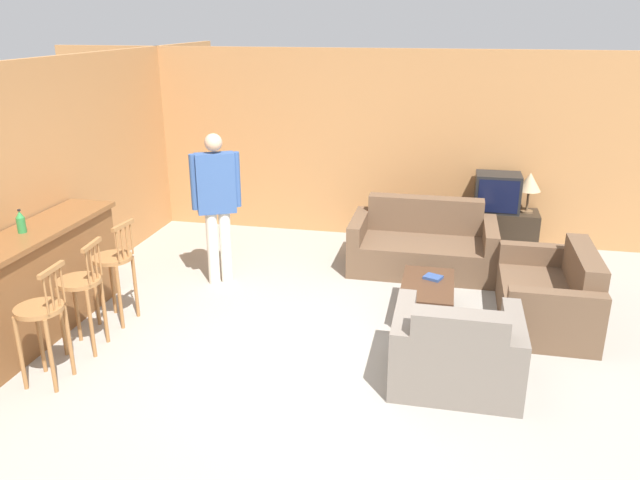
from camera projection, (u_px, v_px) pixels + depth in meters
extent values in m
plane|color=gray|center=(317.00, 357.00, 5.80)|extent=(24.00, 24.00, 0.00)
cube|color=#B27A47|center=(371.00, 145.00, 8.68)|extent=(9.40, 0.08, 2.60)
cube|color=#B27A47|center=(76.00, 173.00, 7.16)|extent=(0.08, 8.61, 2.60)
cube|color=brown|center=(26.00, 293.00, 5.94)|extent=(0.47, 2.52, 1.01)
cube|color=brown|center=(17.00, 241.00, 5.76)|extent=(0.55, 2.58, 0.05)
cylinder|color=#996638|center=(39.00, 309.00, 5.19)|extent=(0.41, 0.41, 0.04)
cylinder|color=#996638|center=(40.00, 338.00, 5.46)|extent=(0.04, 0.04, 0.68)
cylinder|color=#996638|center=(20.00, 354.00, 5.20)|extent=(0.04, 0.04, 0.68)
cylinder|color=#996638|center=(69.00, 340.00, 5.41)|extent=(0.04, 0.04, 0.68)
cylinder|color=#996638|center=(51.00, 357.00, 5.15)|extent=(0.04, 0.04, 0.68)
cylinder|color=#996638|center=(62.00, 284.00, 5.21)|extent=(0.02, 0.02, 0.33)
cylinder|color=#996638|center=(57.00, 288.00, 5.13)|extent=(0.02, 0.02, 0.33)
cylinder|color=#996638|center=(52.00, 292.00, 5.06)|extent=(0.02, 0.02, 0.33)
cylinder|color=#996638|center=(46.00, 296.00, 4.98)|extent=(0.02, 0.02, 0.33)
cube|color=#996638|center=(51.00, 270.00, 5.03)|extent=(0.05, 0.34, 0.04)
cylinder|color=#996638|center=(79.00, 281.00, 5.73)|extent=(0.43, 0.43, 0.04)
cylinder|color=#996638|center=(77.00, 309.00, 5.99)|extent=(0.04, 0.04, 0.68)
cylinder|color=#996638|center=(62.00, 322.00, 5.73)|extent=(0.04, 0.04, 0.68)
cylinder|color=#996638|center=(104.00, 310.00, 5.96)|extent=(0.04, 0.04, 0.68)
cylinder|color=#996638|center=(91.00, 324.00, 5.70)|extent=(0.04, 0.04, 0.68)
cylinder|color=#996638|center=(100.00, 259.00, 5.76)|extent=(0.02, 0.02, 0.33)
cylinder|color=#996638|center=(96.00, 262.00, 5.68)|extent=(0.02, 0.02, 0.33)
cylinder|color=#996638|center=(92.00, 265.00, 5.61)|extent=(0.02, 0.02, 0.33)
cylinder|color=#996638|center=(88.00, 268.00, 5.54)|extent=(0.02, 0.02, 0.33)
cube|color=#996638|center=(91.00, 245.00, 5.59)|extent=(0.07, 0.34, 0.04)
cylinder|color=#996638|center=(112.00, 258.00, 6.28)|extent=(0.43, 0.43, 0.04)
cylinder|color=#996638|center=(112.00, 284.00, 6.56)|extent=(0.04, 0.04, 0.68)
cylinder|color=#996638|center=(96.00, 294.00, 6.31)|extent=(0.04, 0.04, 0.68)
cylinder|color=#996638|center=(135.00, 287.00, 6.49)|extent=(0.04, 0.04, 0.68)
cylinder|color=#996638|center=(120.00, 298.00, 6.23)|extent=(0.04, 0.04, 0.68)
cylinder|color=#996638|center=(132.00, 239.00, 6.28)|extent=(0.02, 0.02, 0.33)
cylinder|color=#996638|center=(127.00, 241.00, 6.20)|extent=(0.02, 0.02, 0.33)
cylinder|color=#996638|center=(122.00, 244.00, 6.13)|extent=(0.02, 0.02, 0.33)
cylinder|color=#996638|center=(118.00, 247.00, 6.06)|extent=(0.02, 0.02, 0.33)
cube|color=#996638|center=(123.00, 225.00, 6.11)|extent=(0.07, 0.34, 0.04)
cube|color=brown|center=(422.00, 255.00, 7.74)|extent=(1.44, 0.96, 0.39)
cube|color=brown|center=(425.00, 214.00, 7.94)|extent=(1.44, 0.22, 0.44)
cube|color=brown|center=(358.00, 241.00, 7.86)|extent=(0.16, 0.96, 0.64)
cube|color=brown|center=(489.00, 250.00, 7.55)|extent=(0.16, 0.96, 0.64)
cube|color=#70665B|center=(455.00, 361.00, 5.36)|extent=(0.76, 0.91, 0.39)
cube|color=#70665B|center=(459.00, 338.00, 4.91)|extent=(0.76, 0.22, 0.42)
cube|color=#70665B|center=(512.00, 354.00, 5.24)|extent=(0.16, 0.91, 0.63)
cube|color=#70665B|center=(402.00, 343.00, 5.41)|extent=(0.16, 0.91, 0.63)
cube|color=brown|center=(544.00, 304.00, 6.42)|extent=(0.88, 1.11, 0.39)
cube|color=brown|center=(584.00, 271.00, 6.22)|extent=(0.22, 1.11, 0.41)
cube|color=brown|center=(538.00, 271.00, 6.97)|extent=(0.88, 0.16, 0.62)
cube|color=brown|center=(554.00, 322.00, 5.79)|extent=(0.88, 0.16, 0.62)
cube|color=#472D1E|center=(428.00, 285.00, 6.49)|extent=(0.54, 0.93, 0.04)
cube|color=#472D1E|center=(401.00, 317.00, 6.21)|extent=(0.06, 0.06, 0.34)
cube|color=#472D1E|center=(448.00, 322.00, 6.12)|extent=(0.06, 0.06, 0.34)
cube|color=#472D1E|center=(408.00, 283.00, 6.99)|extent=(0.06, 0.06, 0.34)
cube|color=#472D1E|center=(449.00, 287.00, 6.90)|extent=(0.06, 0.06, 0.34)
cube|color=#2D2319|center=(494.00, 230.00, 8.40)|extent=(1.12, 0.46, 0.55)
cube|color=black|center=(497.00, 192.00, 8.22)|extent=(0.58, 0.43, 0.50)
cube|color=black|center=(498.00, 197.00, 8.02)|extent=(0.51, 0.01, 0.43)
cylinder|color=#2D7F3D|center=(21.00, 225.00, 5.87)|extent=(0.08, 0.08, 0.15)
cone|color=#2D7F3D|center=(20.00, 214.00, 5.83)|extent=(0.07, 0.07, 0.06)
cylinder|color=black|center=(19.00, 210.00, 5.82)|extent=(0.03, 0.03, 0.02)
cube|color=navy|center=(433.00, 277.00, 6.60)|extent=(0.22, 0.20, 0.03)
cylinder|color=brown|center=(526.00, 211.00, 8.23)|extent=(0.16, 0.16, 0.02)
cylinder|color=brown|center=(528.00, 201.00, 8.18)|extent=(0.03, 0.03, 0.27)
cone|color=tan|center=(530.00, 182.00, 8.09)|extent=(0.30, 0.30, 0.24)
cylinder|color=silver|center=(226.00, 247.00, 7.33)|extent=(0.13, 0.13, 0.87)
cylinder|color=silver|center=(213.00, 248.00, 7.29)|extent=(0.13, 0.13, 0.87)
cube|color=#335189|center=(216.00, 183.00, 7.04)|extent=(0.46, 0.35, 0.69)
cylinder|color=#335189|center=(237.00, 179.00, 7.09)|extent=(0.09, 0.09, 0.63)
cylinder|color=#335189|center=(194.00, 182.00, 6.98)|extent=(0.09, 0.09, 0.63)
sphere|color=tan|center=(213.00, 142.00, 6.89)|extent=(0.20, 0.20, 0.20)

